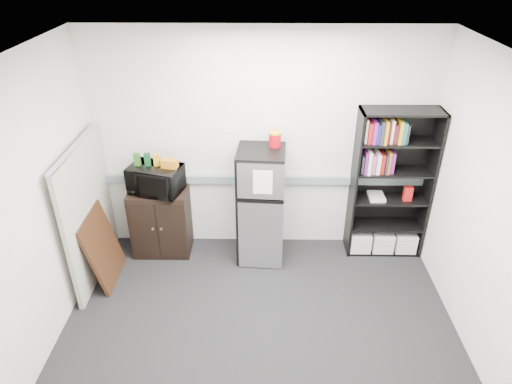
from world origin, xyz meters
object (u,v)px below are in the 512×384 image
refrigerator (261,206)px  bookshelf (390,186)px  cubicle_partition (88,213)px  cabinet (161,221)px  microwave (156,179)px

refrigerator → bookshelf: bearing=9.4°
bookshelf → refrigerator: bearing=-174.6°
bookshelf → refrigerator: size_ratio=1.30×
cubicle_partition → cabinet: cubicle_partition is taller
microwave → cubicle_partition: bearing=-133.6°
cubicle_partition → microwave: 0.82m
cubicle_partition → cabinet: bearing=31.6°
bookshelf → cubicle_partition: (-3.43, -0.49, -0.10)m
bookshelf → cabinet: (-2.75, -0.06, -0.48)m
bookshelf → cubicle_partition: size_ratio=1.14×
bookshelf → microwave: (-2.75, -0.08, 0.11)m
cabinet → microwave: bearing=-90.0°
microwave → refrigerator: 1.26m
cubicle_partition → bookshelf: bearing=8.1°
cubicle_partition → refrigerator: size_ratio=1.14×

